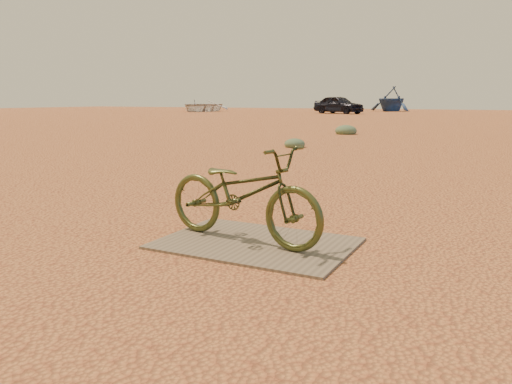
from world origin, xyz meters
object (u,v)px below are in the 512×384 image
at_px(bicycle, 242,193).
at_px(boat_far_left, 392,99).
at_px(plywood_board, 256,243).
at_px(car, 338,105).
at_px(boat_near_left, 201,105).

xyz_separation_m(bicycle, boat_far_left, (-9.25, 48.68, 0.83)).
xyz_separation_m(plywood_board, boat_far_left, (-9.38, 48.67, 1.26)).
height_order(bicycle, car, car).
bearing_deg(boat_near_left, plywood_board, -56.27).
relative_size(plywood_board, boat_near_left, 0.29).
bearing_deg(bicycle, boat_far_left, 19.41).
relative_size(plywood_board, car, 0.37).
height_order(plywood_board, bicycle, bicycle).
height_order(plywood_board, car, car).
bearing_deg(bicycle, plywood_board, -76.55).
xyz_separation_m(plywood_board, boat_near_left, (-26.20, 38.90, 0.59)).
bearing_deg(plywood_board, car, 106.92).
relative_size(car, boat_near_left, 0.78).
bearing_deg(plywood_board, boat_far_left, 100.91).
height_order(car, boat_far_left, boat_far_left).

